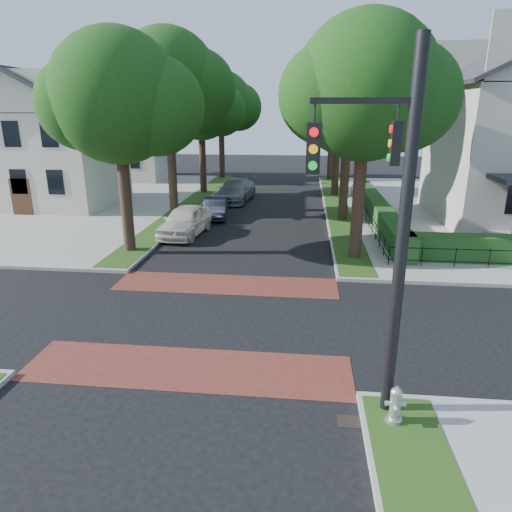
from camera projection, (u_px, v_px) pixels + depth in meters
The scene contains 24 objects.
ground at pixel (211, 318), 15.57m from camera, with size 120.00×120.00×0.00m, color black.
sidewalk_nw at pixel (14, 200), 35.52m from camera, with size 30.00×30.00×0.15m, color gray.
crosswalk_far at pixel (226, 284), 18.59m from camera, with size 9.00×2.20×0.01m, color maroon.
crosswalk_near at pixel (187, 368), 12.53m from camera, with size 9.00×2.20×0.01m, color maroon.
storm_drain at pixel (352, 422), 10.39m from camera, with size 0.65×0.45×0.01m, color black.
grass_strip_ne at pixel (337, 206), 33.05m from camera, with size 1.60×29.80×0.02m, color #254714.
grass_strip_nw at pixel (191, 203), 34.15m from camera, with size 1.60×29.80×0.02m, color #254714.
tree_right_near at pixel (368, 90), 19.52m from camera, with size 7.75×6.67×10.66m.
tree_right_mid at pixel (351, 89), 27.00m from camera, with size 8.25×7.09×11.22m.
tree_right_far at pixel (340, 109), 35.83m from camera, with size 7.25×6.23×9.74m.
tree_right_back at pixel (334, 105), 44.25m from camera, with size 7.50×6.45×10.20m.
tree_left_near at pixel (121, 99), 20.75m from camera, with size 7.50×6.45×10.20m.
tree_left_mid at pixel (170, 84), 28.01m from camera, with size 8.00×6.88×11.48m.
tree_left_far at pixel (202, 106), 36.88m from camera, with size 7.00×6.02×9.86m.
tree_left_back at pixel (222, 104), 45.33m from camera, with size 7.75×6.66×10.44m.
hedge_main_road at pixel (378, 210), 28.76m from camera, with size 1.00×18.00×1.20m, color #173E15.
fence_main_road at pixel (365, 213), 28.89m from camera, with size 0.06×18.00×0.90m, color black, non-canonical shape.
house_left_near at pixel (46, 136), 32.65m from camera, with size 10.00×9.00×10.14m.
house_left_far at pixel (122, 128), 45.91m from camera, with size 10.00×9.00×10.14m.
traffic_signal at pixel (392, 215), 9.45m from camera, with size 2.17×2.00×8.00m.
parked_car_front at pixel (185, 221), 25.70m from camera, with size 1.98×4.91×1.67m, color silver.
parked_car_middle at pixel (216, 207), 30.04m from camera, with size 1.44×4.13×1.36m, color #212432.
parked_car_rear at pixel (236, 191), 35.42m from camera, with size 2.34×5.76×1.67m, color slate.
fire_hydrant at pixel (395, 405), 10.04m from camera, with size 0.47×0.47×0.90m.
Camera 1 is at (3.06, -13.93, 6.77)m, focal length 32.00 mm.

